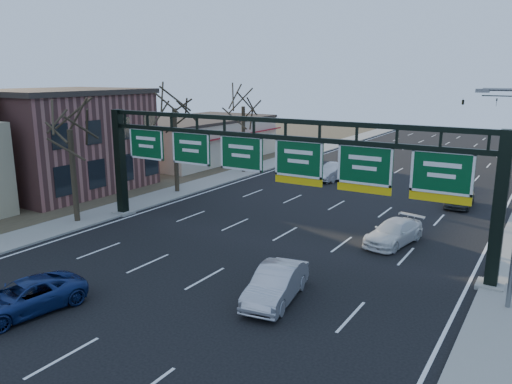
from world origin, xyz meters
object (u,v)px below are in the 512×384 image
Objects in this scene: car_blue_suv at (25,297)px; car_white_wagon at (394,232)px; sign_gantry at (272,164)px; car_silver_sedan at (276,284)px.

car_white_wagon is at bearing 67.91° from car_blue_suv.
sign_gantry is 8.33m from car_silver_sedan.
car_silver_sedan is (8.13, 6.33, 0.09)m from car_blue_suv.
car_white_wagon is (5.97, 3.69, -3.96)m from sign_gantry.
sign_gantry is 5.33× the size of car_white_wagon.
car_silver_sedan is at bearing -90.72° from car_white_wagon.
sign_gantry is 8.06m from car_white_wagon.
sign_gantry is 13.89m from car_blue_suv.
car_blue_suv is at bearing -151.32° from car_silver_sedan.
sign_gantry reaches higher than car_silver_sedan.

